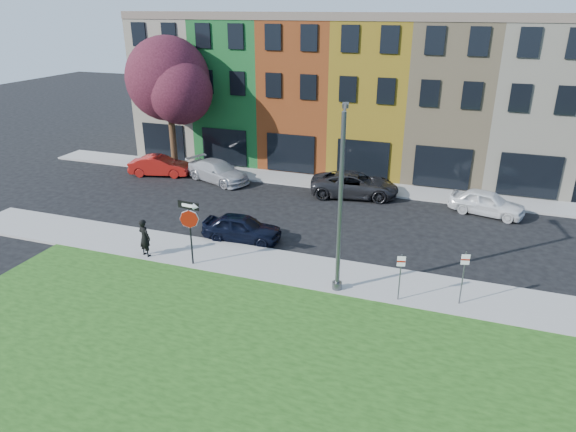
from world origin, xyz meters
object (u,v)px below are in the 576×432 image
at_px(man, 145,238).
at_px(sedan_near, 242,228).
at_px(street_lamp, 341,203).
at_px(stop_sign, 189,220).

height_order(man, sedan_near, man).
relative_size(man, street_lamp, 0.25).
relative_size(stop_sign, man, 1.65).
height_order(stop_sign, man, stop_sign).
distance_m(man, sedan_near, 4.72).
height_order(sedan_near, street_lamp, street_lamp).
bearing_deg(stop_sign, street_lamp, 7.07).
bearing_deg(street_lamp, man, 169.28).
bearing_deg(man, stop_sign, -164.04).
bearing_deg(stop_sign, man, -175.48).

